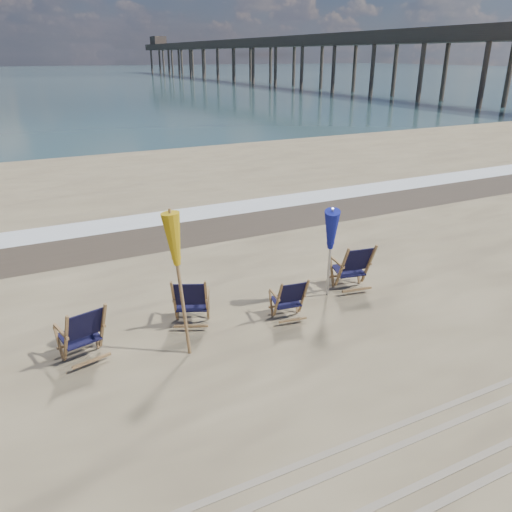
# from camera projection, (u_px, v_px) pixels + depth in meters

# --- Properties ---
(ocean) EXTENTS (400.00, 400.00, 0.00)m
(ocean) POSITION_uv_depth(u_px,v_px,m) (12.00, 77.00, 114.78)
(ocean) COLOR #345156
(ocean) RESTS_ON ground
(surf_foam) EXTENTS (200.00, 1.40, 0.01)m
(surf_foam) POSITION_uv_depth(u_px,v_px,m) (169.00, 217.00, 15.51)
(surf_foam) COLOR silver
(surf_foam) RESTS_ON ground
(wet_sand_strip) EXTENTS (200.00, 2.60, 0.00)m
(wet_sand_strip) POSITION_uv_depth(u_px,v_px,m) (184.00, 231.00, 14.27)
(wet_sand_strip) COLOR #42362A
(wet_sand_strip) RESTS_ON ground
(tire_tracks) EXTENTS (80.00, 1.30, 0.01)m
(tire_tracks) POSITION_uv_depth(u_px,v_px,m) (432.00, 454.00, 6.30)
(tire_tracks) COLOR gray
(tire_tracks) RESTS_ON ground
(beach_chair_0) EXTENTS (0.85, 0.92, 1.08)m
(beach_chair_0) POSITION_uv_depth(u_px,v_px,m) (103.00, 328.00, 8.16)
(beach_chair_0) COLOR black
(beach_chair_0) RESTS_ON ground
(beach_chair_1) EXTENTS (0.92, 0.97, 1.05)m
(beach_chair_1) POSITION_uv_depth(u_px,v_px,m) (207.00, 302.00, 9.04)
(beach_chair_1) COLOR black
(beach_chair_1) RESTS_ON ground
(beach_chair_2) EXTENTS (0.68, 0.74, 0.92)m
(beach_chair_2) POSITION_uv_depth(u_px,v_px,m) (304.00, 298.00, 9.34)
(beach_chair_2) COLOR black
(beach_chair_2) RESTS_ON ground
(beach_chair_3) EXTENTS (0.84, 0.91, 1.12)m
(beach_chair_3) POSITION_uv_depth(u_px,v_px,m) (369.00, 266.00, 10.51)
(beach_chair_3) COLOR black
(beach_chair_3) RESTS_ON ground
(umbrella_yellow) EXTENTS (0.30, 0.30, 2.46)m
(umbrella_yellow) POSITION_uv_depth(u_px,v_px,m) (178.00, 248.00, 7.74)
(umbrella_yellow) COLOR olive
(umbrella_yellow) RESTS_ON ground
(umbrella_blue) EXTENTS (0.30, 0.30, 2.09)m
(umbrella_blue) POSITION_uv_depth(u_px,v_px,m) (331.00, 228.00, 9.64)
(umbrella_blue) COLOR #A5A5AD
(umbrella_blue) RESTS_ON ground
(fishing_pier) EXTENTS (4.40, 140.00, 9.30)m
(fishing_pier) POSITION_uv_depth(u_px,v_px,m) (267.00, 55.00, 83.99)
(fishing_pier) COLOR #4F4239
(fishing_pier) RESTS_ON ground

